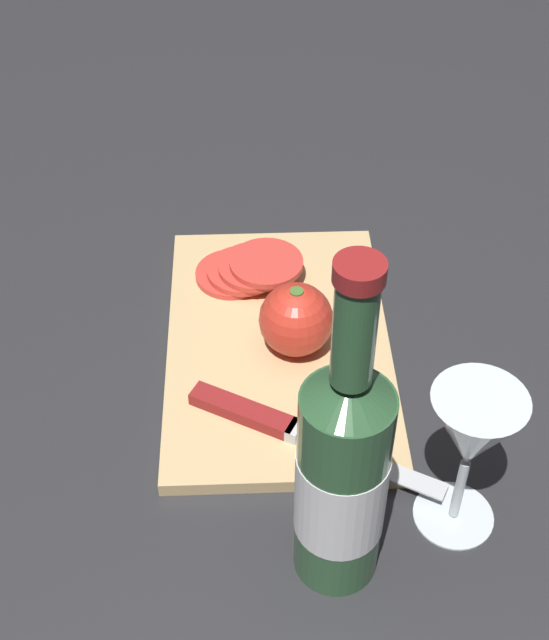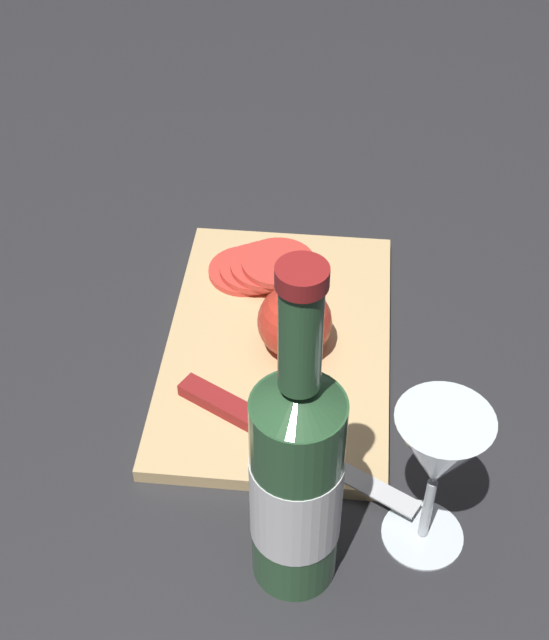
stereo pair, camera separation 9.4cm
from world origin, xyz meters
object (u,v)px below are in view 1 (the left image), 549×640
object	(u,v)px
whole_tomato	(296,319)
knife	(264,420)
wine_bottle	(342,476)
tomato_slice_stack_near	(249,269)
wine_glass	(472,437)

from	to	relation	value
whole_tomato	knife	bearing A→B (deg)	160.93
wine_bottle	tomato_slice_stack_near	bearing A→B (deg)	10.68
wine_bottle	knife	xyz separation A→B (m)	(0.14, 0.06, -0.10)
wine_glass	tomato_slice_stack_near	size ratio (longest dim) A/B	1.29
whole_tomato	knife	xyz separation A→B (m)	(-0.11, 0.04, -0.03)
wine_glass	whole_tomato	size ratio (longest dim) A/B	2.03
wine_bottle	whole_tomato	distance (m)	0.26
whole_tomato	wine_bottle	bearing A→B (deg)	-175.19
whole_tomato	tomato_slice_stack_near	xyz separation A→B (m)	(0.11, 0.05, -0.02)
wine_glass	tomato_slice_stack_near	distance (m)	0.38
whole_tomato	knife	distance (m)	0.12
tomato_slice_stack_near	wine_glass	bearing A→B (deg)	-150.75
wine_glass	knife	distance (m)	0.22
wine_glass	whole_tomato	distance (m)	0.26
knife	wine_glass	bearing A→B (deg)	-2.64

